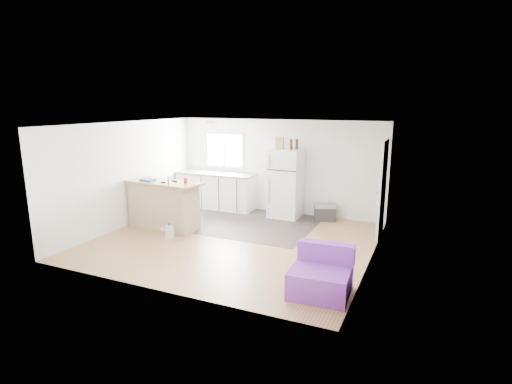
{
  "coord_description": "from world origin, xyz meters",
  "views": [
    {
      "loc": [
        3.65,
        -7.03,
        2.8
      ],
      "look_at": [
        0.18,
        0.7,
        0.91
      ],
      "focal_mm": 28.0,
      "sensor_mm": 36.0,
      "label": 1
    }
  ],
  "objects_px": {
    "refrigerator": "(286,183)",
    "purple_seat": "(321,277)",
    "peninsula": "(164,205)",
    "mop": "(165,222)",
    "bottle_left": "(291,144)",
    "bottle_right": "(297,144)",
    "cleaner_jug": "(169,232)",
    "blue_tray": "(148,180)",
    "cardboard_box": "(280,143)",
    "cooler": "(325,212)",
    "red_cup": "(185,181)",
    "kitchen_cabinets": "(216,190)"
  },
  "relations": [
    {
      "from": "refrigerator",
      "to": "blue_tray",
      "type": "relative_size",
      "value": 5.7
    },
    {
      "from": "purple_seat",
      "to": "blue_tray",
      "type": "xyz_separation_m",
      "value": [
        -4.46,
        1.59,
        0.85
      ]
    },
    {
      "from": "bottle_left",
      "to": "bottle_right",
      "type": "relative_size",
      "value": 1.0
    },
    {
      "from": "kitchen_cabinets",
      "to": "cardboard_box",
      "type": "relative_size",
      "value": 7.3
    },
    {
      "from": "peninsula",
      "to": "blue_tray",
      "type": "height_order",
      "value": "blue_tray"
    },
    {
      "from": "purple_seat",
      "to": "red_cup",
      "type": "distance_m",
      "value": 4.01
    },
    {
      "from": "purple_seat",
      "to": "cooler",
      "type": "bearing_deg",
      "value": 100.39
    },
    {
      "from": "refrigerator",
      "to": "cleaner_jug",
      "type": "relative_size",
      "value": 5.21
    },
    {
      "from": "purple_seat",
      "to": "red_cup",
      "type": "bearing_deg",
      "value": 150.95
    },
    {
      "from": "cleaner_jug",
      "to": "purple_seat",
      "type": "bearing_deg",
      "value": -10.13
    },
    {
      "from": "cardboard_box",
      "to": "cooler",
      "type": "bearing_deg",
      "value": 6.49
    },
    {
      "from": "bottle_left",
      "to": "cleaner_jug",
      "type": "bearing_deg",
      "value": -126.44
    },
    {
      "from": "refrigerator",
      "to": "cooler",
      "type": "relative_size",
      "value": 2.8
    },
    {
      "from": "peninsula",
      "to": "purple_seat",
      "type": "bearing_deg",
      "value": -17.48
    },
    {
      "from": "kitchen_cabinets",
      "to": "refrigerator",
      "type": "relative_size",
      "value": 1.28
    },
    {
      "from": "purple_seat",
      "to": "cleaner_jug",
      "type": "relative_size",
      "value": 2.78
    },
    {
      "from": "cleaner_jug",
      "to": "bottle_right",
      "type": "xyz_separation_m",
      "value": [
        1.94,
        2.54,
        1.69
      ]
    },
    {
      "from": "bottle_left",
      "to": "bottle_right",
      "type": "bearing_deg",
      "value": 29.21
    },
    {
      "from": "refrigerator",
      "to": "bottle_left",
      "type": "bearing_deg",
      "value": -29.77
    },
    {
      "from": "mop",
      "to": "bottle_right",
      "type": "xyz_separation_m",
      "value": [
        2.26,
        2.25,
        1.6
      ]
    },
    {
      "from": "bottle_right",
      "to": "cleaner_jug",
      "type": "bearing_deg",
      "value": -127.45
    },
    {
      "from": "bottle_right",
      "to": "cooler",
      "type": "bearing_deg",
      "value": 7.55
    },
    {
      "from": "mop",
      "to": "cardboard_box",
      "type": "bearing_deg",
      "value": 19.66
    },
    {
      "from": "cleaner_jug",
      "to": "kitchen_cabinets",
      "type": "bearing_deg",
      "value": 104.92
    },
    {
      "from": "mop",
      "to": "blue_tray",
      "type": "relative_size",
      "value": 4.32
    },
    {
      "from": "peninsula",
      "to": "cardboard_box",
      "type": "relative_size",
      "value": 6.07
    },
    {
      "from": "cooler",
      "to": "mop",
      "type": "height_order",
      "value": "mop"
    },
    {
      "from": "mop",
      "to": "cardboard_box",
      "type": "xyz_separation_m",
      "value": [
        1.84,
        2.21,
        1.63
      ]
    },
    {
      "from": "blue_tray",
      "to": "bottle_left",
      "type": "bearing_deg",
      "value": 36.76
    },
    {
      "from": "cleaner_jug",
      "to": "bottle_right",
      "type": "distance_m",
      "value": 3.62
    },
    {
      "from": "cooler",
      "to": "blue_tray",
      "type": "distance_m",
      "value": 4.25
    },
    {
      "from": "refrigerator",
      "to": "blue_tray",
      "type": "bearing_deg",
      "value": -139.7
    },
    {
      "from": "red_cup",
      "to": "cardboard_box",
      "type": "xyz_separation_m",
      "value": [
        1.45,
        1.94,
        0.71
      ]
    },
    {
      "from": "red_cup",
      "to": "cleaner_jug",
      "type": "bearing_deg",
      "value": -96.93
    },
    {
      "from": "cardboard_box",
      "to": "cleaner_jug",
      "type": "bearing_deg",
      "value": -121.21
    },
    {
      "from": "red_cup",
      "to": "bottle_left",
      "type": "height_order",
      "value": "bottle_left"
    },
    {
      "from": "refrigerator",
      "to": "bottle_right",
      "type": "bearing_deg",
      "value": -3.51
    },
    {
      "from": "cardboard_box",
      "to": "bottle_left",
      "type": "distance_m",
      "value": 0.31
    },
    {
      "from": "peninsula",
      "to": "mop",
      "type": "distance_m",
      "value": 0.45
    },
    {
      "from": "refrigerator",
      "to": "cardboard_box",
      "type": "height_order",
      "value": "cardboard_box"
    },
    {
      "from": "purple_seat",
      "to": "cardboard_box",
      "type": "relative_size",
      "value": 3.04
    },
    {
      "from": "peninsula",
      "to": "red_cup",
      "type": "relative_size",
      "value": 15.17
    },
    {
      "from": "cleaner_jug",
      "to": "cardboard_box",
      "type": "distance_m",
      "value": 3.39
    },
    {
      "from": "peninsula",
      "to": "purple_seat",
      "type": "height_order",
      "value": "peninsula"
    },
    {
      "from": "purple_seat",
      "to": "refrigerator",
      "type": "bearing_deg",
      "value": 114.06
    },
    {
      "from": "refrigerator",
      "to": "purple_seat",
      "type": "height_order",
      "value": "refrigerator"
    },
    {
      "from": "cleaner_jug",
      "to": "mop",
      "type": "relative_size",
      "value": 0.25
    },
    {
      "from": "bottle_left",
      "to": "blue_tray",
      "type": "bearing_deg",
      "value": -143.24
    },
    {
      "from": "bottle_left",
      "to": "red_cup",
      "type": "bearing_deg",
      "value": -132.65
    },
    {
      "from": "blue_tray",
      "to": "bottle_left",
      "type": "relative_size",
      "value": 1.2
    }
  ]
}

